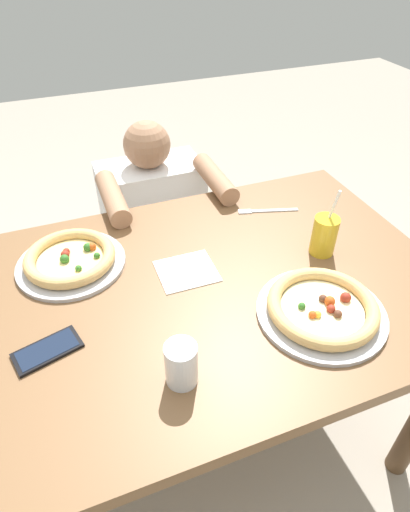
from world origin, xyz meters
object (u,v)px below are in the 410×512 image
Objects in this scene: drink_cup_colored at (324,235)px; water_cup_clear at (181,363)px; cell_phone at (47,350)px; diner_seated at (156,238)px; fork at (265,211)px; pizza_near at (322,308)px; pizza_far at (71,259)px.

drink_cup_colored reaches higher than water_cup_clear.
diner_seated is at bearing 59.82° from cell_phone.
drink_cup_colored is at bearing -77.71° from fork.
diner_seated reaches higher than fork.
cell_phone reaches higher than fork.
diner_seated reaches higher than cell_phone.
diner_seated is (-0.20, 0.90, -0.36)m from pizza_near.
pizza_far is 0.50m from water_cup_clear.
drink_cup_colored is 0.59m from water_cup_clear.
water_cup_clear is (-0.39, -0.06, 0.03)m from pizza_near.
drink_cup_colored is (0.70, -0.20, 0.04)m from pizza_far.
pizza_near is 1.55× the size of drink_cup_colored.
drink_cup_colored is at bearing 57.31° from pizza_near.
pizza_near is 0.48m from fork.
pizza_far is 2.89× the size of water_cup_clear.
pizza_far is at bearing 110.01° from water_cup_clear.
pizza_far is at bearing 143.18° from pizza_near.
pizza_far reaches higher than fork.
pizza_near is at bearing -10.86° from cell_phone.
diner_seated is (0.36, 0.48, -0.36)m from pizza_far.
fork is (0.64, 0.05, -0.02)m from pizza_far.
cell_phone is (-0.73, -0.35, 0.00)m from fork.
pizza_near is 0.99m from diner_seated.
diner_seated is (-0.28, 0.43, -0.34)m from fork.
pizza_near is 0.39m from water_cup_clear.
fork is 0.21× the size of diner_seated.
water_cup_clear is (-0.52, -0.27, -0.01)m from drink_cup_colored.
fork is at bearing 48.25° from water_cup_clear.
pizza_far is 0.64m from fork.
drink_cup_colored reaches higher than diner_seated.
pizza_far is 0.33× the size of diner_seated.
pizza_near reaches higher than fork.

